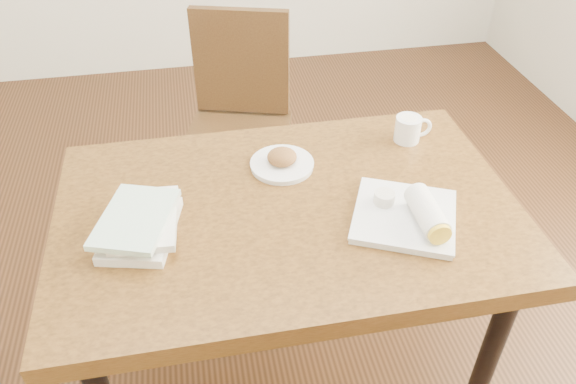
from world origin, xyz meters
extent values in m
cube|color=#472814|center=(0.00, 0.00, -0.01)|extent=(4.00, 5.00, 0.01)
cube|color=brown|center=(0.00, 0.00, 0.72)|extent=(1.29, 0.84, 0.06)
cylinder|color=black|center=(0.54, -0.32, 0.34)|extent=(0.06, 0.06, 0.69)
cylinder|color=black|center=(-0.54, 0.32, 0.34)|extent=(0.06, 0.06, 0.69)
cylinder|color=black|center=(0.54, 0.32, 0.34)|extent=(0.06, 0.06, 0.69)
cylinder|color=#432E13|center=(0.16, 0.91, 0.23)|extent=(0.04, 0.04, 0.45)
cylinder|color=#432E13|center=(-0.19, 1.01, 0.23)|extent=(0.04, 0.04, 0.45)
cylinder|color=#432E13|center=(0.05, 0.57, 0.23)|extent=(0.04, 0.04, 0.45)
cylinder|color=#432E13|center=(-0.29, 0.67, 0.23)|extent=(0.04, 0.04, 0.45)
cube|color=#432E13|center=(-0.07, 0.79, 0.47)|extent=(0.52, 0.52, 0.04)
cube|color=#432E13|center=(-0.01, 0.97, 0.73)|extent=(0.39, 0.15, 0.45)
cylinder|color=white|center=(0.02, 0.19, 0.76)|extent=(0.19, 0.19, 0.01)
cylinder|color=white|center=(0.02, 0.19, 0.76)|extent=(0.20, 0.20, 0.01)
ellipsoid|color=#B27538|center=(0.02, 0.19, 0.79)|extent=(0.12, 0.11, 0.05)
cylinder|color=white|center=(0.44, 0.26, 0.79)|extent=(0.08, 0.08, 0.08)
torus|color=white|center=(0.49, 0.26, 0.79)|extent=(0.07, 0.01, 0.07)
cylinder|color=tan|center=(0.44, 0.26, 0.83)|extent=(0.07, 0.07, 0.01)
cylinder|color=#F2E5CC|center=(0.44, 0.26, 0.83)|extent=(0.05, 0.05, 0.00)
cube|color=white|center=(0.30, -0.11, 0.76)|extent=(0.35, 0.35, 0.02)
cube|color=white|center=(0.30, -0.11, 0.77)|extent=(0.36, 0.36, 0.01)
cylinder|color=white|center=(0.34, -0.16, 0.81)|extent=(0.07, 0.17, 0.07)
cylinder|color=yellow|center=(0.34, -0.24, 0.81)|extent=(0.06, 0.02, 0.06)
cylinder|color=silver|center=(0.26, -0.06, 0.79)|extent=(0.06, 0.06, 0.03)
cylinder|color=red|center=(0.26, -0.06, 0.80)|extent=(0.05, 0.05, 0.01)
cube|color=white|center=(-0.40, -0.04, 0.76)|extent=(0.23, 0.28, 0.03)
cube|color=silver|center=(-0.39, -0.03, 0.79)|extent=(0.18, 0.25, 0.02)
cube|color=#81C19B|center=(-0.41, -0.04, 0.81)|extent=(0.24, 0.29, 0.02)
camera|label=1|loc=(-0.22, -1.18, 1.76)|focal=35.00mm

